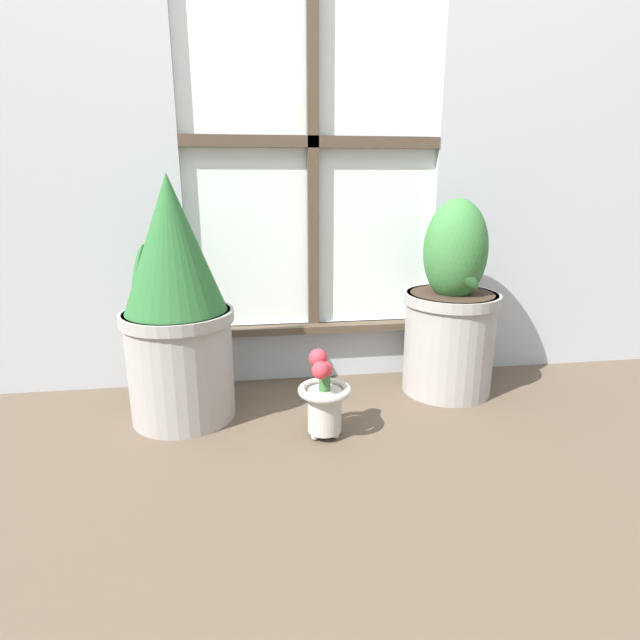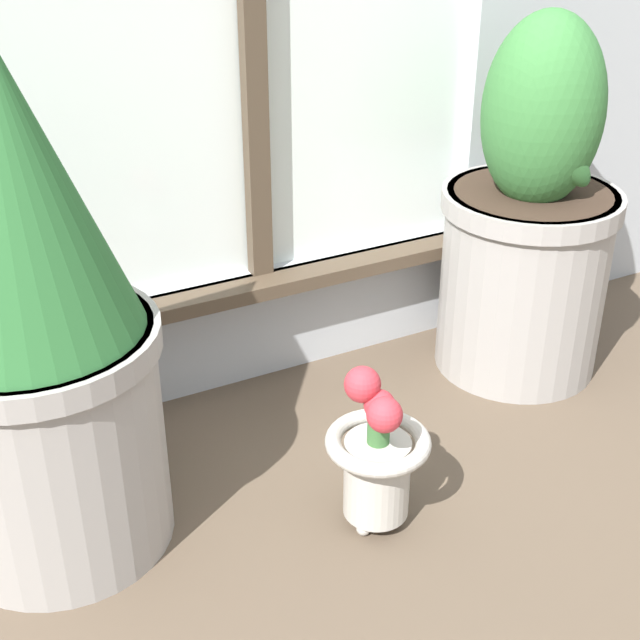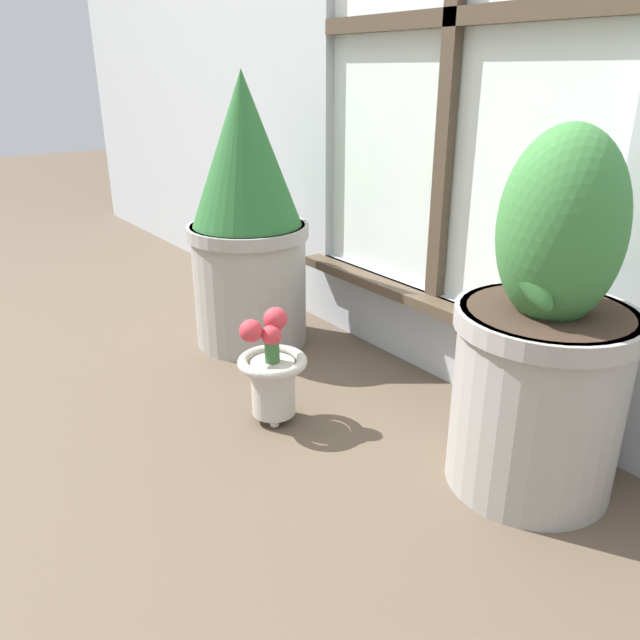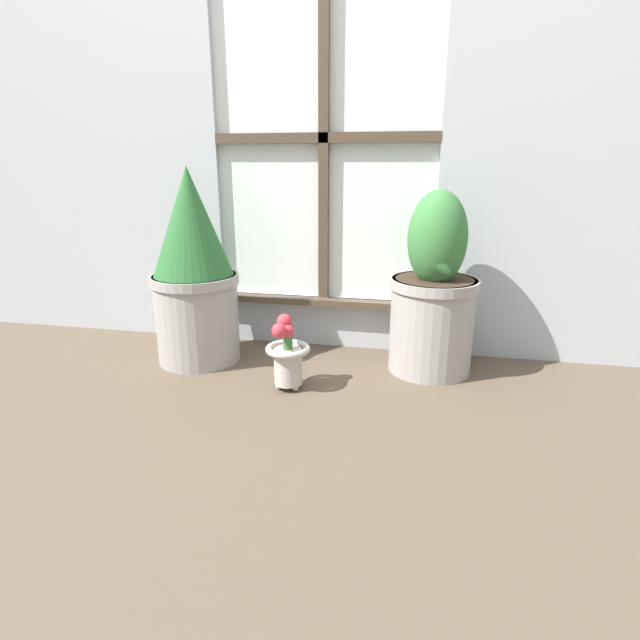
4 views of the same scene
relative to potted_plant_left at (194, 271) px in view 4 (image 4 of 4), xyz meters
The scene contains 4 objects.
ground_plane 0.62m from the potted_plant_left, 36.51° to the right, with size 10.00×10.00×0.00m, color brown.
potted_plant_left is the anchor object (origin of this frame).
potted_plant_right 0.84m from the potted_plant_left, ahead, with size 0.30×0.30×0.62m.
flower_vase 0.48m from the potted_plant_left, 24.82° to the right, with size 0.14×0.14×0.24m.
Camera 4 is at (0.37, -1.30, 0.69)m, focal length 28.00 mm.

